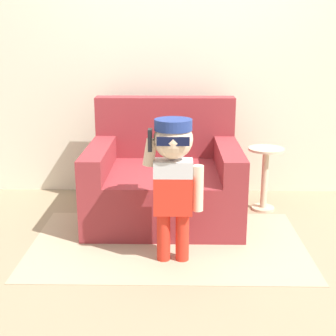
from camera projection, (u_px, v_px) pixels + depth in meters
ground_plane at (189, 224)px, 3.54m from camera, size 10.00×10.00×0.00m
wall_back at (188, 44)px, 3.97m from camera, size 10.00×0.05×2.60m
armchair at (164, 179)px, 3.64m from camera, size 1.14×1.00×0.89m
person_child at (173, 169)px, 2.81m from camera, size 0.37×0.28×0.90m
side_table at (265, 173)px, 3.75m from camera, size 0.28×0.28×0.52m
rug at (168, 243)px, 3.20m from camera, size 1.85×1.12×0.01m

